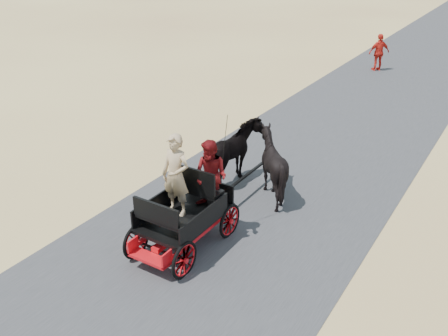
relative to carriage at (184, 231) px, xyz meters
The scene contains 8 objects.
ground 1.01m from the carriage, 59.70° to the right, with size 140.00×140.00×0.00m, color tan.
road 1.01m from the carriage, 59.70° to the right, with size 6.00×140.00×0.01m, color #38383A.
carriage is the anchor object (origin of this frame).
horse_left 3.09m from the carriage, 100.39° to the left, with size 0.91×2.01×1.70m, color black.
horse_right 3.09m from the carriage, 79.61° to the left, with size 1.37×1.54×1.70m, color black.
driver_man 1.28m from the carriage, 165.96° to the left, with size 0.66×0.43×1.80m, color tan.
passenger_woman 1.33m from the carriage, 63.43° to the left, with size 0.77×0.60×1.58m, color #660C0F.
pedestrian 16.62m from the carriage, 92.70° to the left, with size 1.01×0.42×1.73m, color red.
Camera 1 is at (5.05, -6.38, 6.27)m, focal length 40.00 mm.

